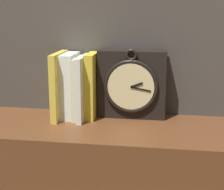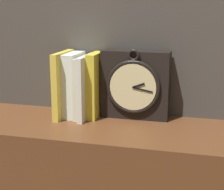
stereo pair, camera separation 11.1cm
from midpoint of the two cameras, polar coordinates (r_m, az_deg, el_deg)
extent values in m
cube|color=black|center=(1.20, 6.24, 1.57)|extent=(0.22, 0.06, 0.22)
torus|color=black|center=(1.17, 5.95, 1.19)|extent=(0.17, 0.01, 0.17)
cylinder|color=beige|center=(1.16, 5.93, 1.15)|extent=(0.15, 0.01, 0.15)
cube|color=black|center=(1.15, 6.81, 1.40)|extent=(0.04, 0.00, 0.02)
cube|color=black|center=(1.15, 7.42, 0.76)|extent=(0.06, 0.00, 0.01)
torus|color=black|center=(1.15, 6.08, 6.04)|extent=(0.04, 0.01, 0.04)
cube|color=yellow|center=(1.21, -4.83, 1.59)|extent=(0.02, 0.15, 0.21)
cube|color=white|center=(1.22, -3.25, 1.55)|extent=(0.04, 0.12, 0.21)
cube|color=beige|center=(1.21, -1.97, 1.19)|extent=(0.02, 0.13, 0.20)
cube|color=silver|center=(1.19, -1.25, 1.19)|extent=(0.02, 0.15, 0.20)
cube|color=yellow|center=(1.20, 0.05, 1.47)|extent=(0.03, 0.11, 0.21)
camera|label=1|loc=(0.06, -87.14, 0.71)|focal=60.00mm
camera|label=2|loc=(0.06, 92.86, -0.71)|focal=60.00mm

